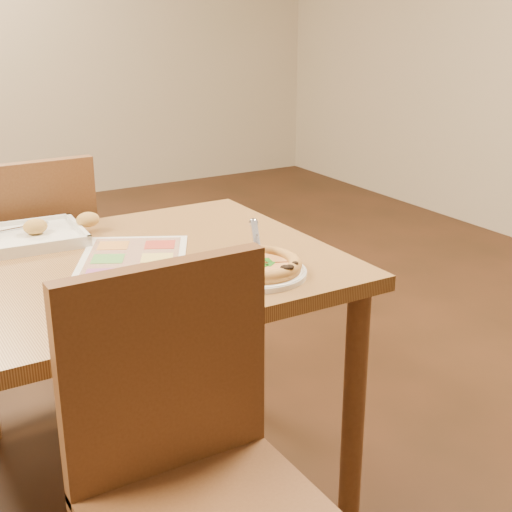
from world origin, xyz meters
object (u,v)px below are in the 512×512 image
plate (256,273)px  chair_far (27,259)px  chair_near (189,446)px  pizza (257,265)px  pizza_cutter (256,239)px  menu (133,259)px  dining_table (84,303)px  appetizer_tray (20,238)px

plate → chair_far: bearing=112.9°
chair_near → pizza: size_ratio=2.14×
pizza_cutter → menu: (-0.24, 0.21, -0.07)m
pizza_cutter → chair_near: bearing=161.7°
dining_table → appetizer_tray: appetizer_tray is taller
plate → pizza: 0.02m
dining_table → plate: 0.45m
dining_table → pizza_cutter: size_ratio=10.22×
pizza_cutter → pizza: bearing=179.1°
pizza → chair_far: bearing=113.3°
chair_near → chair_far: same height
appetizer_tray → pizza: bearing=-50.9°
pizza_cutter → appetizer_tray: pizza_cutter is taller
dining_table → menu: 0.17m
dining_table → plate: (0.36, -0.25, 0.09)m
pizza → pizza_cutter: 0.07m
chair_near → plate: chair_near is taller
dining_table → appetizer_tray: 0.33m
appetizer_tray → menu: bearing=-53.0°
dining_table → pizza_cutter: pizza_cutter is taller
plate → pizza_cutter: bearing=59.5°
dining_table → menu: size_ratio=3.43×
plate → dining_table: bearing=145.4°
dining_table → menu: bearing=4.7°
plate → menu: bearing=130.1°
menu → pizza: bearing=-48.7°
chair_near → menu: chair_near is taller
pizza → pizza_cutter: bearing=63.4°
chair_near → pizza_cutter: 0.60m
plate → pizza_cutter: size_ratio=1.95×
appetizer_tray → menu: size_ratio=1.13×
chair_near → chair_far: bearing=90.0°
chair_far → pizza: size_ratio=2.14×
chair_far → menu: bearing=103.4°
dining_table → plate: size_ratio=5.25×
chair_near → plate: 0.53m
chair_far → chair_near: bearing=90.0°
plate → pizza_cutter: (0.03, 0.04, 0.07)m
pizza → pizza_cutter: pizza_cutter is taller
chair_far → pizza_cutter: (0.38, -0.81, 0.23)m
dining_table → menu: menu is taller
chair_far → plate: size_ratio=1.90×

